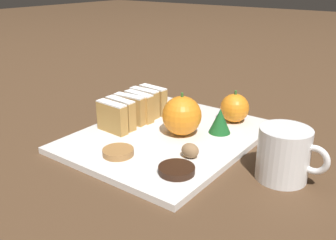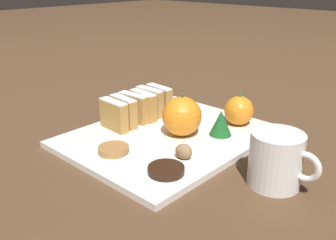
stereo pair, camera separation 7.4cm
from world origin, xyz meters
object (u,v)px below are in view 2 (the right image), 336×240
orange_far (239,111)px  coffee_mug (277,160)px  chocolate_cookie (166,170)px  orange_near (182,116)px  walnut (184,151)px

orange_far → coffee_mug: bearing=-42.5°
chocolate_cookie → coffee_mug: size_ratio=0.53×
orange_near → coffee_mug: 0.22m
orange_far → walnut: orange_far is taller
orange_far → walnut: bearing=-85.0°
orange_far → chocolate_cookie: (0.03, -0.26, -0.03)m
chocolate_cookie → coffee_mug: bearing=37.7°
walnut → chocolate_cookie: walnut is taller
coffee_mug → orange_near: bearing=172.5°
orange_near → chocolate_cookie: 0.16m
orange_near → chocolate_cookie: (0.08, -0.13, -0.03)m
orange_near → orange_far: orange_near is taller
walnut → coffee_mug: 0.16m
chocolate_cookie → orange_near: bearing=121.7°
walnut → chocolate_cookie: bearing=-77.8°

